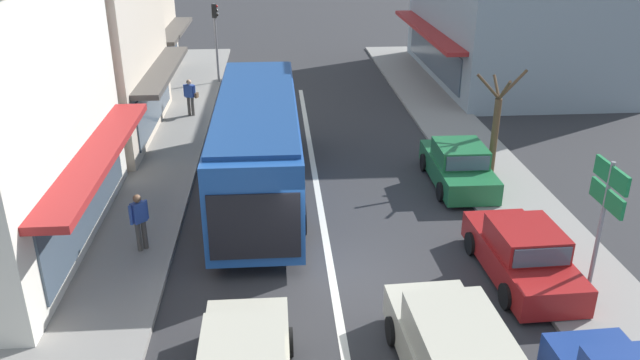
{
  "coord_description": "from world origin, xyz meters",
  "views": [
    {
      "loc": [
        -1.31,
        -13.45,
        8.66
      ],
      "look_at": [
        -0.05,
        3.57,
        1.2
      ],
      "focal_mm": 35.0,
      "sensor_mm": 36.0,
      "label": 1
    }
  ],
  "objects_px": {
    "parked_sedan_kerb_second": "(522,254)",
    "directional_road_sign": "(606,200)",
    "city_bus": "(258,139)",
    "pedestrian_browsing_midblock": "(139,219)",
    "wagon_behind_bus_near": "(455,356)",
    "street_tree_right": "(496,126)",
    "parked_sedan_kerb_third": "(458,166)",
    "pedestrian_with_handbag_near": "(190,95)",
    "traffic_light_downstreet": "(216,31)"
  },
  "relations": [
    {
      "from": "wagon_behind_bus_near",
      "to": "parked_sedan_kerb_second",
      "type": "xyz_separation_m",
      "value": [
        2.78,
        3.78,
        -0.08
      ]
    },
    {
      "from": "city_bus",
      "to": "parked_sedan_kerb_second",
      "type": "relative_size",
      "value": 2.55
    },
    {
      "from": "traffic_light_downstreet",
      "to": "directional_road_sign",
      "type": "distance_m",
      "value": 23.25
    },
    {
      "from": "directional_road_sign",
      "to": "street_tree_right",
      "type": "relative_size",
      "value": 0.96
    },
    {
      "from": "traffic_light_downstreet",
      "to": "pedestrian_with_handbag_near",
      "type": "relative_size",
      "value": 2.58
    },
    {
      "from": "directional_road_sign",
      "to": "parked_sedan_kerb_third",
      "type": "bearing_deg",
      "value": 99.74
    },
    {
      "from": "city_bus",
      "to": "traffic_light_downstreet",
      "type": "bearing_deg",
      "value": 99.61
    },
    {
      "from": "city_bus",
      "to": "pedestrian_browsing_midblock",
      "type": "relative_size",
      "value": 6.66
    },
    {
      "from": "city_bus",
      "to": "directional_road_sign",
      "type": "relative_size",
      "value": 3.02
    },
    {
      "from": "parked_sedan_kerb_second",
      "to": "pedestrian_browsing_midblock",
      "type": "height_order",
      "value": "pedestrian_browsing_midblock"
    },
    {
      "from": "wagon_behind_bus_near",
      "to": "traffic_light_downstreet",
      "type": "xyz_separation_m",
      "value": [
        -6.29,
        23.47,
        2.11
      ]
    },
    {
      "from": "wagon_behind_bus_near",
      "to": "pedestrian_browsing_midblock",
      "type": "relative_size",
      "value": 2.81
    },
    {
      "from": "city_bus",
      "to": "street_tree_right",
      "type": "distance_m",
      "value": 8.19
    },
    {
      "from": "wagon_behind_bus_near",
      "to": "city_bus",
      "type": "bearing_deg",
      "value": 112.44
    },
    {
      "from": "street_tree_right",
      "to": "city_bus",
      "type": "bearing_deg",
      "value": -173.39
    },
    {
      "from": "traffic_light_downstreet",
      "to": "street_tree_right",
      "type": "bearing_deg",
      "value": -51.17
    },
    {
      "from": "traffic_light_downstreet",
      "to": "parked_sedan_kerb_second",
      "type": "bearing_deg",
      "value": -65.28
    },
    {
      "from": "street_tree_right",
      "to": "parked_sedan_kerb_third",
      "type": "bearing_deg",
      "value": -151.5
    },
    {
      "from": "street_tree_right",
      "to": "pedestrian_browsing_midblock",
      "type": "distance_m",
      "value": 12.21
    },
    {
      "from": "city_bus",
      "to": "parked_sedan_kerb_third",
      "type": "height_order",
      "value": "city_bus"
    },
    {
      "from": "city_bus",
      "to": "wagon_behind_bus_near",
      "type": "xyz_separation_m",
      "value": [
        3.91,
        -9.48,
        -1.14
      ]
    },
    {
      "from": "city_bus",
      "to": "wagon_behind_bus_near",
      "type": "height_order",
      "value": "city_bus"
    },
    {
      "from": "city_bus",
      "to": "pedestrian_browsing_midblock",
      "type": "height_order",
      "value": "city_bus"
    },
    {
      "from": "traffic_light_downstreet",
      "to": "directional_road_sign",
      "type": "xyz_separation_m",
      "value": [
        10.28,
        -20.86,
        -0.15
      ]
    },
    {
      "from": "parked_sedan_kerb_third",
      "to": "traffic_light_downstreet",
      "type": "distance_m",
      "value": 16.69
    },
    {
      "from": "wagon_behind_bus_near",
      "to": "pedestrian_browsing_midblock",
      "type": "bearing_deg",
      "value": 140.97
    },
    {
      "from": "parked_sedan_kerb_third",
      "to": "pedestrian_browsing_midblock",
      "type": "bearing_deg",
      "value": -158.03
    },
    {
      "from": "directional_road_sign",
      "to": "pedestrian_with_handbag_near",
      "type": "distance_m",
      "value": 18.75
    },
    {
      "from": "city_bus",
      "to": "traffic_light_downstreet",
      "type": "xyz_separation_m",
      "value": [
        -2.37,
        14.0,
        0.97
      ]
    },
    {
      "from": "wagon_behind_bus_near",
      "to": "parked_sedan_kerb_third",
      "type": "height_order",
      "value": "wagon_behind_bus_near"
    },
    {
      "from": "parked_sedan_kerb_third",
      "to": "directional_road_sign",
      "type": "distance_m",
      "value": 7.41
    },
    {
      "from": "parked_sedan_kerb_second",
      "to": "street_tree_right",
      "type": "distance_m",
      "value": 6.88
    },
    {
      "from": "parked_sedan_kerb_second",
      "to": "directional_road_sign",
      "type": "relative_size",
      "value": 1.18
    },
    {
      "from": "parked_sedan_kerb_third",
      "to": "pedestrian_browsing_midblock",
      "type": "relative_size",
      "value": 2.59
    },
    {
      "from": "parked_sedan_kerb_second",
      "to": "traffic_light_downstreet",
      "type": "distance_m",
      "value": 21.79
    },
    {
      "from": "parked_sedan_kerb_second",
      "to": "directional_road_sign",
      "type": "distance_m",
      "value": 2.64
    },
    {
      "from": "street_tree_right",
      "to": "pedestrian_with_handbag_near",
      "type": "height_order",
      "value": "street_tree_right"
    },
    {
      "from": "wagon_behind_bus_near",
      "to": "directional_road_sign",
      "type": "distance_m",
      "value": 5.16
    },
    {
      "from": "parked_sedan_kerb_third",
      "to": "wagon_behind_bus_near",
      "type": "bearing_deg",
      "value": -106.11
    },
    {
      "from": "traffic_light_downstreet",
      "to": "parked_sedan_kerb_third",
      "type": "bearing_deg",
      "value": -56.75
    },
    {
      "from": "street_tree_right",
      "to": "pedestrian_browsing_midblock",
      "type": "relative_size",
      "value": 2.31
    },
    {
      "from": "parked_sedan_kerb_second",
      "to": "pedestrian_with_handbag_near",
      "type": "bearing_deg",
      "value": 125.32
    },
    {
      "from": "directional_road_sign",
      "to": "street_tree_right",
      "type": "bearing_deg",
      "value": 88.31
    },
    {
      "from": "pedestrian_with_handbag_near",
      "to": "directional_road_sign",
      "type": "bearing_deg",
      "value": -53.73
    },
    {
      "from": "parked_sedan_kerb_third",
      "to": "street_tree_right",
      "type": "height_order",
      "value": "street_tree_right"
    },
    {
      "from": "directional_road_sign",
      "to": "parked_sedan_kerb_second",
      "type": "bearing_deg",
      "value": 136.03
    },
    {
      "from": "wagon_behind_bus_near",
      "to": "directional_road_sign",
      "type": "xyz_separation_m",
      "value": [
        3.99,
        2.62,
        1.96
      ]
    },
    {
      "from": "pedestrian_browsing_midblock",
      "to": "street_tree_right",
      "type": "bearing_deg",
      "value": 22.85
    },
    {
      "from": "parked_sedan_kerb_second",
      "to": "street_tree_right",
      "type": "relative_size",
      "value": 1.13
    },
    {
      "from": "parked_sedan_kerb_third",
      "to": "pedestrian_with_handbag_near",
      "type": "distance_m",
      "value": 12.72
    }
  ]
}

